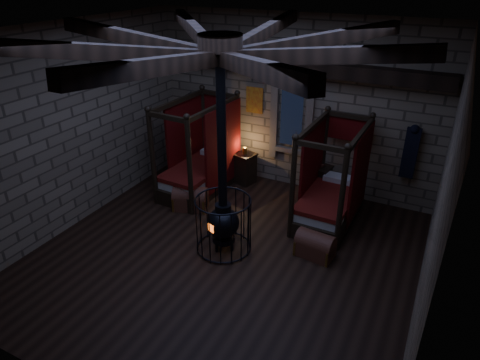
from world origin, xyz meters
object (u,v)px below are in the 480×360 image
at_px(bed_left, 200,169).
at_px(stove, 223,221).
at_px(trunk_left, 191,199).
at_px(trunk_right, 315,245).
at_px(bed_right, 330,197).

bearing_deg(bed_left, stove, -45.76).
relative_size(bed_left, trunk_left, 2.58).
distance_m(trunk_right, stove, 1.85).
relative_size(bed_left, bed_right, 1.04).
bearing_deg(bed_right, stove, -125.74).
xyz_separation_m(trunk_left, stove, (1.45, -1.04, 0.41)).
distance_m(bed_right, trunk_left, 3.18).
bearing_deg(bed_left, trunk_left, -69.53).
distance_m(bed_right, trunk_right, 1.50).
distance_m(bed_left, trunk_left, 1.05).
distance_m(bed_left, stove, 2.65).
height_order(bed_right, stove, stove).
bearing_deg(trunk_left, bed_left, 89.44).
relative_size(bed_right, stove, 0.54).
xyz_separation_m(trunk_left, trunk_right, (3.15, -0.44, -0.02)).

